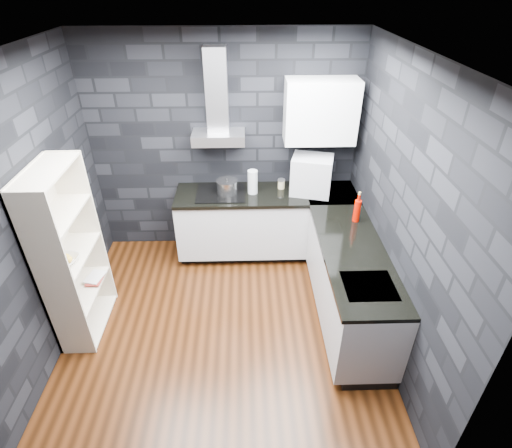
{
  "coord_description": "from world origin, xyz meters",
  "views": [
    {
      "loc": [
        0.25,
        -2.96,
        3.21
      ],
      "look_at": [
        0.35,
        0.45,
        1.0
      ],
      "focal_mm": 28.0,
      "sensor_mm": 36.0,
      "label": 1
    }
  ],
  "objects_px": {
    "glass_vase": "(253,182)",
    "fruit_bowl": "(65,260)",
    "red_bottle": "(357,211)",
    "bookshelf": "(71,256)",
    "storage_jar": "(281,184)",
    "utensil_crock": "(293,190)",
    "pot": "(227,187)",
    "appliance_garage": "(312,175)"
  },
  "relations": [
    {
      "from": "glass_vase",
      "to": "fruit_bowl",
      "type": "xyz_separation_m",
      "value": [
        -1.76,
        -1.32,
        -0.11
      ]
    },
    {
      "from": "red_bottle",
      "to": "bookshelf",
      "type": "distance_m",
      "value": 2.9
    },
    {
      "from": "storage_jar",
      "to": "bookshelf",
      "type": "bearing_deg",
      "value": -148.09
    },
    {
      "from": "utensil_crock",
      "to": "storage_jar",
      "type": "bearing_deg",
      "value": 124.81
    },
    {
      "from": "pot",
      "to": "bookshelf",
      "type": "bearing_deg",
      "value": -140.34
    },
    {
      "from": "utensil_crock",
      "to": "red_bottle",
      "type": "xyz_separation_m",
      "value": [
        0.62,
        -0.59,
        0.06
      ]
    },
    {
      "from": "storage_jar",
      "to": "utensil_crock",
      "type": "height_order",
      "value": "utensil_crock"
    },
    {
      "from": "appliance_garage",
      "to": "fruit_bowl",
      "type": "height_order",
      "value": "appliance_garage"
    },
    {
      "from": "pot",
      "to": "utensil_crock",
      "type": "distance_m",
      "value": 0.79
    },
    {
      "from": "appliance_garage",
      "to": "red_bottle",
      "type": "relative_size",
      "value": 1.89
    },
    {
      "from": "pot",
      "to": "red_bottle",
      "type": "relative_size",
      "value": 1.0
    },
    {
      "from": "utensil_crock",
      "to": "bookshelf",
      "type": "distance_m",
      "value": 2.51
    },
    {
      "from": "appliance_garage",
      "to": "pot",
      "type": "bearing_deg",
      "value": -165.6
    },
    {
      "from": "utensil_crock",
      "to": "appliance_garage",
      "type": "distance_m",
      "value": 0.28
    },
    {
      "from": "pot",
      "to": "fruit_bowl",
      "type": "height_order",
      "value": "pot"
    },
    {
      "from": "pot",
      "to": "storage_jar",
      "type": "distance_m",
      "value": 0.67
    },
    {
      "from": "pot",
      "to": "bookshelf",
      "type": "height_order",
      "value": "bookshelf"
    },
    {
      "from": "storage_jar",
      "to": "fruit_bowl",
      "type": "xyz_separation_m",
      "value": [
        -2.11,
        -1.43,
        -0.01
      ]
    },
    {
      "from": "pot",
      "to": "glass_vase",
      "type": "bearing_deg",
      "value": 1.0
    },
    {
      "from": "red_bottle",
      "to": "fruit_bowl",
      "type": "height_order",
      "value": "red_bottle"
    },
    {
      "from": "red_bottle",
      "to": "fruit_bowl",
      "type": "distance_m",
      "value": 2.93
    },
    {
      "from": "glass_vase",
      "to": "appliance_garage",
      "type": "bearing_deg",
      "value": -0.42
    },
    {
      "from": "bookshelf",
      "to": "storage_jar",
      "type": "bearing_deg",
      "value": 43.55
    },
    {
      "from": "pot",
      "to": "glass_vase",
      "type": "height_order",
      "value": "glass_vase"
    },
    {
      "from": "pot",
      "to": "fruit_bowl",
      "type": "xyz_separation_m",
      "value": [
        -1.45,
        -1.31,
        -0.05
      ]
    },
    {
      "from": "glass_vase",
      "to": "bookshelf",
      "type": "height_order",
      "value": "bookshelf"
    },
    {
      "from": "red_bottle",
      "to": "glass_vase",
      "type": "bearing_deg",
      "value": 148.73
    },
    {
      "from": "bookshelf",
      "to": "fruit_bowl",
      "type": "distance_m",
      "value": 0.12
    },
    {
      "from": "utensil_crock",
      "to": "fruit_bowl",
      "type": "xyz_separation_m",
      "value": [
        -2.23,
        -1.25,
        -0.02
      ]
    },
    {
      "from": "glass_vase",
      "to": "utensil_crock",
      "type": "relative_size",
      "value": 2.35
    },
    {
      "from": "appliance_garage",
      "to": "red_bottle",
      "type": "bearing_deg",
      "value": -44.64
    },
    {
      "from": "red_bottle",
      "to": "storage_jar",
      "type": "bearing_deg",
      "value": 133.78
    },
    {
      "from": "glass_vase",
      "to": "red_bottle",
      "type": "bearing_deg",
      "value": -31.27
    },
    {
      "from": "storage_jar",
      "to": "appliance_garage",
      "type": "bearing_deg",
      "value": -18.1
    },
    {
      "from": "appliance_garage",
      "to": "utensil_crock",
      "type": "bearing_deg",
      "value": -148.91
    },
    {
      "from": "storage_jar",
      "to": "fruit_bowl",
      "type": "distance_m",
      "value": 2.55
    },
    {
      "from": "glass_vase",
      "to": "appliance_garage",
      "type": "distance_m",
      "value": 0.7
    },
    {
      "from": "utensil_crock",
      "to": "red_bottle",
      "type": "relative_size",
      "value": 0.5
    },
    {
      "from": "pot",
      "to": "red_bottle",
      "type": "distance_m",
      "value": 1.55
    },
    {
      "from": "appliance_garage",
      "to": "bookshelf",
      "type": "distance_m",
      "value": 2.74
    },
    {
      "from": "appliance_garage",
      "to": "fruit_bowl",
      "type": "bearing_deg",
      "value": -137.44
    },
    {
      "from": "utensil_crock",
      "to": "appliance_garage",
      "type": "bearing_deg",
      "value": 16.7
    }
  ]
}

